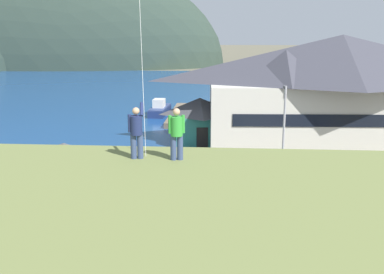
{
  "coord_description": "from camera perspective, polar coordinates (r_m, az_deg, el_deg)",
  "views": [
    {
      "loc": [
        1.59,
        -22.09,
        11.26
      ],
      "look_at": [
        -0.65,
        9.0,
        3.84
      ],
      "focal_mm": 42.89,
      "sensor_mm": 36.0,
      "label": 1
    }
  ],
  "objects": [
    {
      "name": "moored_boat_outer_mooring",
      "position": [
        57.18,
        1.99,
        2.76
      ],
      "size": [
        2.48,
        5.9,
        2.16
      ],
      "color": "#A8A399",
      "rests_on": "ground"
    },
    {
      "name": "bay_water",
      "position": [
        82.87,
        2.99,
        5.57
      ],
      "size": [
        360.0,
        84.0,
        0.03
      ],
      "primitive_type": "cube",
      "color": "navy",
      "rests_on": "ground"
    },
    {
      "name": "wharf_dock",
      "position": [
        59.34,
        -1.07,
        2.79
      ],
      "size": [
        3.2,
        14.62,
        0.7
      ],
      "color": "#70604C",
      "rests_on": "ground"
    },
    {
      "name": "far_hill_east_peak",
      "position": [
        155.15,
        -17.66,
        8.61
      ],
      "size": [
        113.04,
        49.06,
        67.31
      ],
      "primitive_type": "ellipsoid",
      "color": "#2D3D33",
      "rests_on": "ground"
    },
    {
      "name": "parked_car_mid_row_center",
      "position": [
        25.4,
        -6.32,
        -10.36
      ],
      "size": [
        4.24,
        2.13,
        1.82
      ],
      "color": "#9EA3A8",
      "rests_on": "parking_lot_pad"
    },
    {
      "name": "moored_boat_wharfside",
      "position": [
        61.34,
        -4.04,
        3.46
      ],
      "size": [
        2.36,
        6.39,
        2.16
      ],
      "color": "navy",
      "rests_on": "ground"
    },
    {
      "name": "parked_car_back_row_right",
      "position": [
        32.66,
        22.11,
        -5.83
      ],
      "size": [
        4.33,
        2.32,
        1.82
      ],
      "color": "navy",
      "rests_on": "parking_lot_pad"
    },
    {
      "name": "parked_car_back_row_left",
      "position": [
        25.4,
        4.96,
        -10.33
      ],
      "size": [
        4.29,
        2.24,
        1.82
      ],
      "color": "slate",
      "rests_on": "parking_lot_pad"
    },
    {
      "name": "parked_car_mid_row_near",
      "position": [
        31.2,
        5.45,
        -5.75
      ],
      "size": [
        4.36,
        2.38,
        1.82
      ],
      "color": "#236633",
      "rests_on": "parking_lot_pad"
    },
    {
      "name": "person_kite_flyer",
      "position": [
        15.34,
        -6.93,
        0.77
      ],
      "size": [
        0.52,
        0.69,
        1.86
      ],
      "color": "#384770",
      "rests_on": "grassy_hill_foreground"
    },
    {
      "name": "parking_light_pole",
      "position": [
        33.67,
        11.35,
        1.07
      ],
      "size": [
        0.24,
        0.78,
        7.17
      ],
      "color": "#ADADB2",
      "rests_on": "parking_lot_pad"
    },
    {
      "name": "ground_plane",
      "position": [
        24.84,
        -0.0,
        -13.56
      ],
      "size": [
        600.0,
        600.0,
        0.0
      ],
      "primitive_type": "plane",
      "color": "#66604C"
    },
    {
      "name": "storage_shed_waterside",
      "position": [
        45.75,
        0.97,
        2.18
      ],
      "size": [
        6.54,
        5.97,
        4.56
      ],
      "color": "#338475",
      "rests_on": "ground"
    },
    {
      "name": "person_companion",
      "position": [
        15.08,
        -1.93,
        0.58
      ],
      "size": [
        0.54,
        0.4,
        1.74
      ],
      "color": "#384770",
      "rests_on": "grassy_hill_foreground"
    },
    {
      "name": "parking_lot_pad",
      "position": [
        29.36,
        0.71,
        -9.06
      ],
      "size": [
        40.0,
        20.0,
        0.1
      ],
      "primitive_type": "cube",
      "color": "slate",
      "rests_on": "ground"
    },
    {
      "name": "harbor_lodge",
      "position": [
        46.4,
        17.92,
        5.83
      ],
      "size": [
        26.75,
        12.04,
        10.68
      ],
      "color": "beige",
      "rests_on": "ground"
    },
    {
      "name": "storage_shed_near_lot",
      "position": [
        29.58,
        -15.4,
        -4.73
      ],
      "size": [
        6.25,
        5.08,
        4.44
      ],
      "color": "beige",
      "rests_on": "ground"
    }
  ]
}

